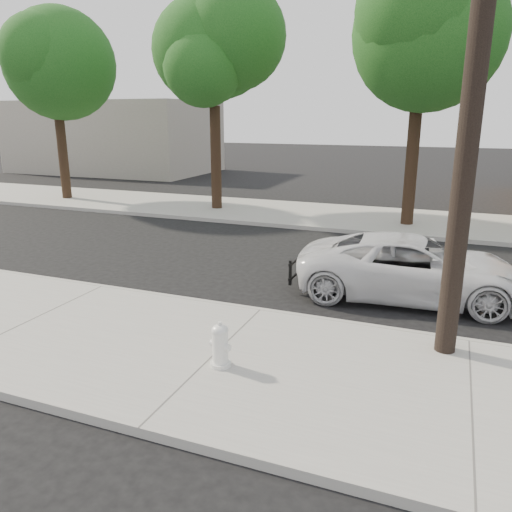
{
  "coord_description": "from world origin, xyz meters",
  "views": [
    {
      "loc": [
        3.45,
        -11.12,
        4.02
      ],
      "look_at": [
        -0.47,
        -1.18,
        1.0
      ],
      "focal_mm": 35.0,
      "sensor_mm": 36.0,
      "label": 1
    }
  ],
  "objects": [
    {
      "name": "building_far",
      "position": [
        -20.0,
        20.0,
        2.5
      ],
      "size": [
        14.0,
        8.0,
        5.0
      ],
      "primitive_type": "cube",
      "color": "gray",
      "rests_on": "ground"
    },
    {
      "name": "tree_b",
      "position": [
        -5.81,
        8.06,
        6.15
      ],
      "size": [
        4.34,
        4.2,
        8.45
      ],
      "color": "black",
      "rests_on": "far_sidewalk"
    },
    {
      "name": "fire_hydrant",
      "position": [
        0.27,
        -4.61,
        0.49
      ],
      "size": [
        0.38,
        0.34,
        0.71
      ],
      "rotation": [
        0.0,
        0.0,
        -0.21
      ],
      "color": "silver",
      "rests_on": "near_sidewalk"
    },
    {
      "name": "tree_c",
      "position": [
        2.22,
        7.64,
        6.91
      ],
      "size": [
        4.96,
        4.8,
        9.55
      ],
      "color": "black",
      "rests_on": "far_sidewalk"
    },
    {
      "name": "tree_a",
      "position": [
        -13.8,
        7.85,
        6.53
      ],
      "size": [
        4.65,
        4.5,
        9.0
      ],
      "color": "black",
      "rests_on": "far_sidewalk"
    },
    {
      "name": "police_cruiser",
      "position": [
        2.82,
        0.15,
        0.71
      ],
      "size": [
        5.28,
        2.73,
        1.42
      ],
      "primitive_type": "imported",
      "rotation": [
        0.0,
        0.0,
        1.64
      ],
      "color": "silver",
      "rests_on": "ground"
    },
    {
      "name": "utility_pole",
      "position": [
        3.6,
        -2.7,
        4.7
      ],
      "size": [
        1.4,
        0.34,
        9.0
      ],
      "color": "black",
      "rests_on": "near_sidewalk"
    },
    {
      "name": "ground",
      "position": [
        0.0,
        0.0,
        0.0
      ],
      "size": [
        120.0,
        120.0,
        0.0
      ],
      "primitive_type": "plane",
      "color": "black",
      "rests_on": "ground"
    },
    {
      "name": "far_sidewalk",
      "position": [
        0.0,
        8.5,
        0.07
      ],
      "size": [
        90.0,
        5.0,
        0.15
      ],
      "primitive_type": "cube",
      "color": "gray",
      "rests_on": "ground"
    },
    {
      "name": "curb_near",
      "position": [
        0.0,
        -2.1,
        0.07
      ],
      "size": [
        90.0,
        0.12,
        0.16
      ],
      "primitive_type": "cube",
      "color": "#9E9B93",
      "rests_on": "ground"
    },
    {
      "name": "near_sidewalk",
      "position": [
        0.0,
        -4.3,
        0.07
      ],
      "size": [
        90.0,
        4.4,
        0.15
      ],
      "primitive_type": "cube",
      "color": "gray",
      "rests_on": "ground"
    }
  ]
}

